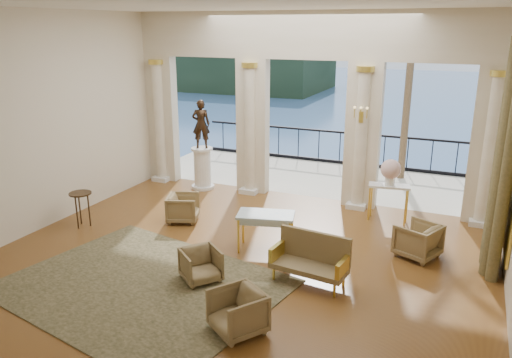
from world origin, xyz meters
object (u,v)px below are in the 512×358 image
at_px(side_table, 81,198).
at_px(pedestal, 202,169).
at_px(statue, 201,124).
at_px(armchair_d, 183,207).
at_px(settee, 311,258).
at_px(armchair_b, 238,310).
at_px(armchair_c, 418,239).
at_px(armchair_a, 201,264).
at_px(game_table, 266,217).
at_px(console_table, 389,191).

bearing_deg(side_table, pedestal, 72.39).
distance_m(pedestal, statue, 1.20).
xyz_separation_m(armchair_d, settee, (3.41, -1.47, 0.08)).
xyz_separation_m(armchair_b, armchair_c, (2.03, 3.53, 0.01)).
relative_size(armchair_a, armchair_d, 0.93).
bearing_deg(armchair_d, game_table, -126.77).
distance_m(armchair_b, settee, 1.90).
relative_size(armchair_a, game_table, 0.52).
xyz_separation_m(statue, side_table, (-1.07, -3.36, -1.08)).
bearing_deg(armchair_d, console_table, -87.27).
xyz_separation_m(pedestal, statue, (-0.00, 0.00, 1.20)).
relative_size(pedestal, side_table, 1.45).
relative_size(armchair_c, armchair_d, 1.07).
relative_size(armchair_d, console_table, 0.73).
xyz_separation_m(game_table, statue, (-3.00, 2.86, 1.07)).
xyz_separation_m(armchair_b, statue, (-3.69, 5.54, 1.39)).
height_order(game_table, pedestal, pedestal).
distance_m(armchair_b, side_table, 5.24).
xyz_separation_m(game_table, pedestal, (-3.00, 2.86, -0.13)).
relative_size(armchair_b, settee, 0.52).
relative_size(armchair_d, pedestal, 0.61).
distance_m(armchair_d, pedestal, 2.37).
distance_m(settee, pedestal, 5.59).
distance_m(armchair_a, game_table, 1.70).
relative_size(armchair_d, side_table, 0.88).
xyz_separation_m(settee, console_table, (0.72, 3.31, 0.27)).
distance_m(armchair_b, statue, 6.80).
bearing_deg(settee, armchair_a, -150.63).
bearing_deg(pedestal, console_table, -4.66).
distance_m(armchair_b, console_table, 5.29).
bearing_deg(armchair_c, pedestal, -85.62).
relative_size(armchair_a, statue, 0.50).
bearing_deg(armchair_b, statue, 157.96).
relative_size(armchair_c, settee, 0.54).
bearing_deg(armchair_a, armchair_c, -14.43).
bearing_deg(armchair_d, statue, -2.23).
distance_m(armchair_d, console_table, 4.54).
bearing_deg(game_table, console_table, 37.59).
relative_size(armchair_b, armchair_d, 1.03).
height_order(settee, statue, statue).
xyz_separation_m(armchair_d, statue, (-0.77, 2.24, 1.40)).
height_order(game_table, console_table, console_table).
distance_m(settee, statue, 5.74).
height_order(game_table, statue, statue).
distance_m(armchair_a, armchair_d, 2.78).
xyz_separation_m(armchair_a, statue, (-2.47, 4.44, 1.42)).
relative_size(settee, side_table, 1.74).
xyz_separation_m(settee, statue, (-4.18, 3.71, 1.32)).
bearing_deg(armchair_c, side_table, -55.01).
distance_m(armchair_a, settee, 1.86).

